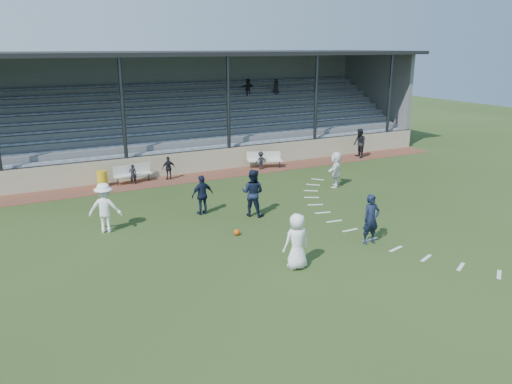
# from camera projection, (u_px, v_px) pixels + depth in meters

# --- Properties ---
(ground) EXTENTS (90.00, 90.00, 0.00)m
(ground) POSITION_uv_depth(u_px,v_px,m) (288.00, 243.00, 18.24)
(ground) COLOR #293E19
(ground) RESTS_ON ground
(cinder_track) EXTENTS (34.00, 2.00, 0.02)m
(cinder_track) POSITION_uv_depth(u_px,v_px,m) (188.00, 178.00, 27.17)
(cinder_track) COLOR brown
(cinder_track) RESTS_ON ground
(retaining_wall) EXTENTS (34.00, 0.18, 1.20)m
(retaining_wall) POSITION_uv_depth(u_px,v_px,m) (181.00, 164.00, 27.90)
(retaining_wall) COLOR #B1A888
(retaining_wall) RESTS_ON ground
(bench_left) EXTENTS (2.03, 0.70, 0.95)m
(bench_left) POSITION_uv_depth(u_px,v_px,m) (133.00, 172.00, 26.09)
(bench_left) COLOR beige
(bench_left) RESTS_ON cinder_track
(bench_right) EXTENTS (2.00, 1.22, 0.95)m
(bench_right) POSITION_uv_depth(u_px,v_px,m) (264.00, 158.00, 29.30)
(bench_right) COLOR beige
(bench_right) RESTS_ON cinder_track
(trash_bin) EXTENTS (0.52, 0.52, 0.83)m
(trash_bin) POSITION_uv_depth(u_px,v_px,m) (102.00, 179.00, 25.35)
(trash_bin) COLOR gold
(trash_bin) RESTS_ON cinder_track
(football) EXTENTS (0.24, 0.24, 0.24)m
(football) POSITION_uv_depth(u_px,v_px,m) (237.00, 232.00, 18.97)
(football) COLOR #DB490C
(football) RESTS_ON ground
(player_white_lead) EXTENTS (0.91, 0.59, 1.85)m
(player_white_lead) POSITION_uv_depth(u_px,v_px,m) (297.00, 241.00, 15.96)
(player_white_lead) COLOR white
(player_white_lead) RESTS_ON ground
(player_navy_lead) EXTENTS (0.71, 0.49, 1.84)m
(player_navy_lead) POSITION_uv_depth(u_px,v_px,m) (371.00, 219.00, 18.00)
(player_navy_lead) COLOR #121A31
(player_navy_lead) RESTS_ON ground
(player_navy_mid) EXTENTS (1.23, 1.23, 2.01)m
(player_navy_mid) POSITION_uv_depth(u_px,v_px,m) (253.00, 193.00, 20.93)
(player_navy_mid) COLOR #121A31
(player_navy_mid) RESTS_ON ground
(player_white_wing) EXTENTS (1.45, 1.17, 1.95)m
(player_white_wing) POSITION_uv_depth(u_px,v_px,m) (105.00, 208.00, 19.09)
(player_white_wing) COLOR white
(player_white_wing) RESTS_ON ground
(player_navy_wing) EXTENTS (1.05, 0.55, 1.72)m
(player_navy_wing) POSITION_uv_depth(u_px,v_px,m) (202.00, 195.00, 21.15)
(player_navy_wing) COLOR #121A31
(player_navy_wing) RESTS_ON ground
(player_white_back) EXTENTS (1.59, 1.57, 1.83)m
(player_white_back) POSITION_uv_depth(u_px,v_px,m) (336.00, 169.00, 25.28)
(player_white_back) COLOR white
(player_white_back) RESTS_ON ground
(official) EXTENTS (0.87, 1.03, 1.86)m
(official) POSITION_uv_depth(u_px,v_px,m) (360.00, 143.00, 31.85)
(official) COLOR black
(official) RESTS_ON cinder_track
(sub_left_near) EXTENTS (0.41, 0.30, 1.06)m
(sub_left_near) POSITION_uv_depth(u_px,v_px,m) (133.00, 174.00, 25.79)
(sub_left_near) COLOR black
(sub_left_near) RESTS_ON cinder_track
(sub_left_far) EXTENTS (0.74, 0.31, 1.26)m
(sub_left_far) POSITION_uv_depth(u_px,v_px,m) (169.00, 168.00, 26.68)
(sub_left_far) COLOR black
(sub_left_far) RESTS_ON cinder_track
(sub_right) EXTENTS (0.71, 0.46, 1.04)m
(sub_right) POSITION_uv_depth(u_px,v_px,m) (261.00, 160.00, 28.93)
(sub_right) COLOR black
(sub_right) RESTS_ON cinder_track
(grandstand) EXTENTS (34.60, 9.00, 6.61)m
(grandstand) POSITION_uv_depth(u_px,v_px,m) (155.00, 124.00, 31.45)
(grandstand) COLOR slate
(grandstand) RESTS_ON ground
(penalty_arc) EXTENTS (3.89, 14.63, 0.01)m
(penalty_arc) POSITION_uv_depth(u_px,v_px,m) (375.00, 225.00, 20.07)
(penalty_arc) COLOR silver
(penalty_arc) RESTS_ON ground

